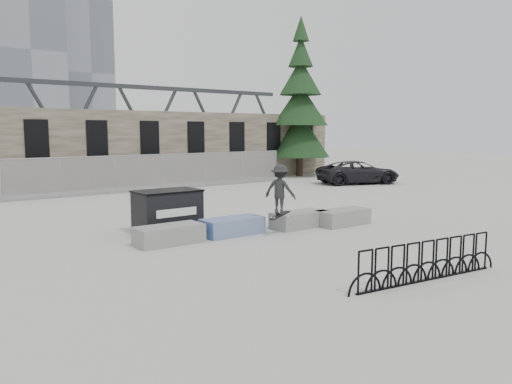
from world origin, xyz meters
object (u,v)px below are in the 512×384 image
Objects in this scene: planter_far_left at (169,234)px; planter_center_left at (232,226)px; dumpster at (168,211)px; planter_offset at (343,217)px; suv at (358,172)px; spruce_tree at (300,109)px; planter_center_right at (299,219)px; bike_rack at (427,261)px; skateboarder at (280,190)px.

planter_center_left is (2.22, -0.06, 0.00)m from planter_far_left.
planter_far_left is 1.92m from dumpster.
planter_center_left is at bearing 166.82° from planter_offset.
planter_offset is at bearing 150.44° from suv.
spruce_tree is (15.92, 14.43, 4.57)m from planter_center_left.
planter_offset is at bearing -13.18° from planter_center_left.
planter_offset is at bearing -26.69° from dumpster.
planter_far_left is at bearing 178.49° from planter_center_left.
spruce_tree is at bearing 47.86° from planter_center_right.
dumpster is 0.41× the size of suv.
spruce_tree is at bearing 35.83° from dumpster.
planter_far_left is 1.00× the size of planter_center_left.
dumpster is at bearing 103.68° from bike_rack.
dumpster is 17.71m from suv.
skateboarder is (-2.87, 0.04, 1.16)m from planter_offset.
planter_center_left is 0.95× the size of dumpster.
suv is (14.49, 14.74, 0.28)m from bike_rack.
bike_rack is at bearing -66.88° from planter_far_left.
suv is (-0.78, -6.36, -4.15)m from spruce_tree.
planter_center_right is 1.84m from skateboarder.
planter_center_left is at bearing 171.78° from planter_center_right.
dumpster is at bearing 151.72° from planter_center_right.
planter_center_right is (4.75, -0.42, 0.00)m from planter_far_left.
bike_rack is 0.86× the size of suv.
skateboarder is (3.42, -0.98, 1.16)m from planter_far_left.
planter_center_left is 17.17m from suv.
spruce_tree is (18.14, 14.37, 4.57)m from planter_far_left.
planter_center_left is at bearing -137.81° from spruce_tree.
planter_offset is (4.08, -0.95, 0.00)m from planter_center_left.
skateboarder reaches higher than planter_offset.
bike_rack is at bearing -125.88° from spruce_tree.
dumpster is (-5.47, 2.70, 0.40)m from planter_offset.
skateboarder reaches higher than suv.
planter_center_left is 0.39× the size of suv.
planter_center_right is 0.39× the size of suv.
planter_offset is at bearing -9.15° from planter_far_left.
planter_center_left is 2.27m from dumpster.
bike_rack is 0.39× the size of spruce_tree.
spruce_tree is at bearing 38.39° from planter_far_left.
planter_center_left is at bearing 139.30° from suv.
spruce_tree reaches higher than skateboarder.
skateboarder is at bearing 179.29° from planter_offset.
planter_far_left is 4.77m from planter_center_right.
dumpster is 0.47× the size of bike_rack.
planter_offset is 6.11m from dumpster.
planter_center_left is 6.71m from bike_rack.
dumpster is (-3.93, 2.11, 0.40)m from planter_center_right.
dumpster is 3.80m from skateboarder.
spruce_tree is at bearing -71.27° from skateboarder.
bike_rack is (2.87, -6.73, 0.14)m from planter_far_left.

